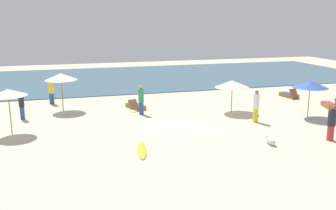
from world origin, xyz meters
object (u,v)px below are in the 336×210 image
Objects in this scene: umbrella_3 at (8,93)px; person_3 at (22,105)px; umbrella_0 at (310,84)px; person_1 at (256,106)px; person_5 at (331,123)px; lounger_0 at (135,106)px; umbrella_1 at (232,84)px; person_4 at (141,100)px; person_2 at (51,91)px; lounger_1 at (330,105)px; lounger_3 at (289,95)px; umbrella_2 at (61,77)px; dog at (270,140)px; surfboard at (142,150)px.

umbrella_3 is 1.35× the size of person_3.
umbrella_0 is 3.61m from person_1.
person_3 is 16.43m from person_5.
umbrella_3 is 8.01m from lounger_0.
umbrella_1 is 0.92× the size of umbrella_3.
person_1 is 6.68m from person_4.
person_2 is (1.83, 6.40, -1.25)m from umbrella_3.
lounger_1 is 19.01m from person_3.
umbrella_1 is 6.74m from lounger_3.
umbrella_1 reaches higher than person_5.
person_4 is at bearing 172.01° from lounger_1.
person_4 is at bearing -40.19° from person_2.
lounger_1 is at bearing -6.55° from umbrella_1.
umbrella_2 is 3.05× the size of dog.
lounger_1 is at bearing -13.53° from umbrella_2.
person_3 is (-12.51, 4.19, -0.06)m from person_1.
lounger_0 is 1.03× the size of lounger_3.
person_1 is at bearing 71.24° from dog.
umbrella_1 is 6.23m from lounger_0.
umbrella_1 reaches higher than surfboard.
person_1 reaches higher than person_2.
person_1 reaches higher than person_5.
person_2 is at bearing 130.48° from dog.
umbrella_3 is 7.41m from surfboard.
umbrella_1 reaches higher than person_3.
surfboard is at bearing -158.18° from person_1.
lounger_0 is at bearing -10.64° from umbrella_2.
lounger_3 is 11.20m from dog.
surfboard is at bearing -52.14° from person_3.
umbrella_1 is 2.62m from person_1.
person_4 is (-5.45, 0.93, -0.85)m from umbrella_1.
lounger_1 is at bearing -19.43° from person_2.
person_4 is at bearing 78.14° from surfboard.
person_1 is 1.09× the size of person_5.
lounger_1 is at bearing -7.99° from person_4.
person_4 is 1.07× the size of person_5.
dog is at bearing -144.89° from lounger_1.
dog is (4.60, -8.46, 0.01)m from lounger_0.
umbrella_1 is 1.19× the size of lounger_0.
umbrella_0 is 9.83m from person_4.
lounger_1 is at bearing 50.99° from person_5.
umbrella_0 is 16.51m from person_3.
umbrella_2 is 1.41× the size of person_5.
surfboard is at bearing -99.13° from lounger_0.
umbrella_1 is 1.15× the size of person_1.
person_4 is at bearing -26.98° from umbrella_2.
umbrella_3 is at bearing -120.46° from umbrella_2.
umbrella_1 is 6.85m from lounger_1.
lounger_0 reaches higher than surfboard.
person_4 reaches higher than lounger_3.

